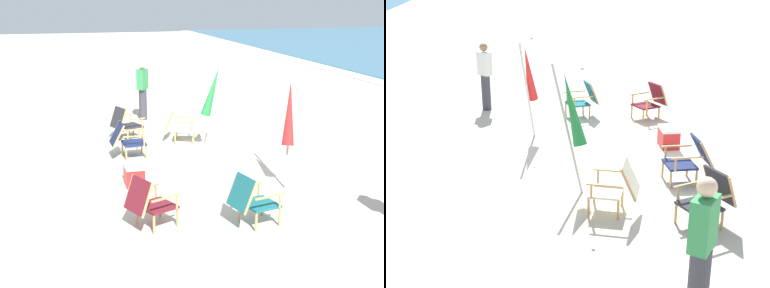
% 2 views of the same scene
% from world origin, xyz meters
% --- Properties ---
extents(ground_plane, '(80.00, 80.00, 0.00)m').
position_xyz_m(ground_plane, '(0.00, 0.00, 0.00)').
color(ground_plane, beige).
extents(beach_chair_mid_center, '(0.78, 0.85, 0.81)m').
position_xyz_m(beach_chair_mid_center, '(-2.45, -0.72, 0.43)').
color(beach_chair_mid_center, '#28282D').
rests_on(beach_chair_mid_center, ground).
extents(beach_chair_front_right, '(0.80, 0.86, 0.81)m').
position_xyz_m(beach_chair_front_right, '(2.73, -1.10, 0.43)').
color(beach_chair_front_right, maroon).
rests_on(beach_chair_front_right, ground).
extents(beach_chair_front_left, '(0.76, 0.86, 0.80)m').
position_xyz_m(beach_chair_front_left, '(-1.94, 0.48, 0.43)').
color(beach_chair_front_left, beige).
rests_on(beach_chair_front_left, ground).
extents(beach_chair_back_right, '(0.71, 0.81, 0.81)m').
position_xyz_m(beach_chair_back_right, '(3.04, 0.42, 0.43)').
color(beach_chair_back_right, '#196066').
rests_on(beach_chair_back_right, ground).
extents(beach_chair_back_left, '(0.61, 0.77, 0.79)m').
position_xyz_m(beach_chair_back_left, '(-0.94, -0.91, 0.42)').
color(beach_chair_back_left, '#19234C').
rests_on(beach_chair_back_left, ground).
extents(umbrella_furled_red, '(0.63, 0.42, 2.06)m').
position_xyz_m(umbrella_furled_red, '(1.55, 1.69, 1.35)').
color(umbrella_furled_red, '#B7B2A8').
rests_on(umbrella_furled_red, ground).
extents(umbrella_furled_green, '(0.61, 0.58, 2.04)m').
position_xyz_m(umbrella_furled_green, '(-1.06, 1.06, 1.33)').
color(umbrella_furled_green, '#B7B2A8').
rests_on(umbrella_furled_green, ground).
extents(person_near_chairs, '(0.38, 0.38, 1.63)m').
position_xyz_m(person_near_chairs, '(3.84, 2.72, 0.84)').
color(person_near_chairs, '#383842').
rests_on(person_near_chairs, ground).
extents(person_by_waterline, '(0.39, 0.36, 1.63)m').
position_xyz_m(person_by_waterline, '(-4.49, 0.08, 0.84)').
color(person_by_waterline, '#383842').
rests_on(person_by_waterline, ground).
extents(cooler_box, '(0.49, 0.35, 0.40)m').
position_xyz_m(cooler_box, '(0.79, -1.02, 0.20)').
color(cooler_box, red).
rests_on(cooler_box, ground).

